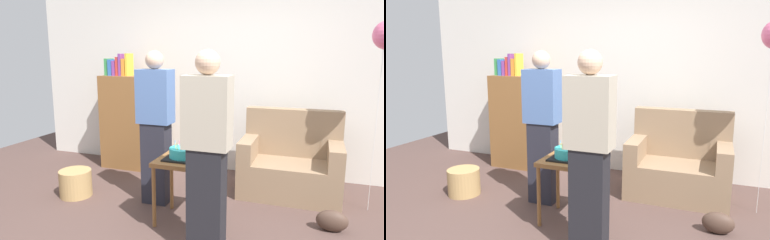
# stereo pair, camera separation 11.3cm
# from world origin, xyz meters

# --- Properties ---
(ground_plane) EXTENTS (8.00, 8.00, 0.00)m
(ground_plane) POSITION_xyz_m (0.00, 0.00, 0.00)
(ground_plane) COLOR #4C3833
(wall_back) EXTENTS (6.00, 0.10, 2.70)m
(wall_back) POSITION_xyz_m (0.00, 2.05, 1.35)
(wall_back) COLOR silver
(wall_back) RESTS_ON ground_plane
(couch) EXTENTS (1.10, 0.70, 0.96)m
(couch) POSITION_xyz_m (0.83, 1.41, 0.34)
(couch) COLOR #8C7054
(couch) RESTS_ON ground_plane
(bookshelf) EXTENTS (0.80, 0.36, 1.60)m
(bookshelf) POSITION_xyz_m (-1.38, 1.66, 0.68)
(bookshelf) COLOR brown
(bookshelf) RESTS_ON ground_plane
(side_table) EXTENTS (0.48, 0.48, 0.62)m
(side_table) POSITION_xyz_m (-0.08, 0.36, 0.53)
(side_table) COLOR brown
(side_table) RESTS_ON ground_plane
(birthday_cake) EXTENTS (0.32, 0.32, 0.17)m
(birthday_cake) POSITION_xyz_m (-0.08, 0.36, 0.67)
(birthday_cake) COLOR black
(birthday_cake) RESTS_ON side_table
(person_blowing_candles) EXTENTS (0.36, 0.22, 1.63)m
(person_blowing_candles) POSITION_xyz_m (-0.52, 0.68, 0.83)
(person_blowing_candles) COLOR #23232D
(person_blowing_candles) RESTS_ON ground_plane
(person_holding_cake) EXTENTS (0.36, 0.22, 1.63)m
(person_holding_cake) POSITION_xyz_m (0.29, -0.10, 0.83)
(person_holding_cake) COLOR black
(person_holding_cake) RESTS_ON ground_plane
(wicker_basket) EXTENTS (0.36, 0.36, 0.30)m
(wicker_basket) POSITION_xyz_m (-1.46, 0.52, 0.15)
(wicker_basket) COLOR #A88451
(wicker_basket) RESTS_ON ground_plane
(handbag) EXTENTS (0.28, 0.14, 0.20)m
(handbag) POSITION_xyz_m (1.27, 0.62, 0.10)
(handbag) COLOR #473328
(handbag) RESTS_ON ground_plane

